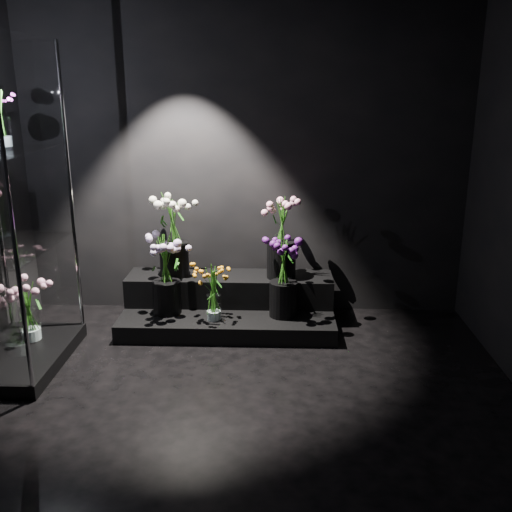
{
  "coord_description": "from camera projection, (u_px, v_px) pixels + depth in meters",
  "views": [
    {
      "loc": [
        0.29,
        -3.12,
        2.05
      ],
      "look_at": [
        0.13,
        1.2,
        0.76
      ],
      "focal_mm": 40.0,
      "sensor_mm": 36.0,
      "label": 1
    }
  ],
  "objects": [
    {
      "name": "wall_back",
      "position": [
        245.0,
        162.0,
        5.1
      ],
      "size": [
        4.0,
        0.0,
        4.0
      ],
      "primitive_type": "plane",
      "rotation": [
        1.57,
        0.0,
        0.0
      ],
      "color": "black",
      "rests_on": "floor"
    },
    {
      "name": "display_case",
      "position": [
        3.0,
        212.0,
        4.05
      ],
      "size": [
        0.65,
        1.08,
        2.38
      ],
      "color": "black",
      "rests_on": "floor"
    },
    {
      "name": "bouquet_lilac",
      "position": [
        166.0,
        269.0,
        4.86
      ],
      "size": [
        0.39,
        0.39,
        0.68
      ],
      "rotation": [
        0.0,
        0.0,
        0.03
      ],
      "color": "black",
      "rests_on": "display_riser"
    },
    {
      "name": "bouquet_case_base_pink",
      "position": [
        28.0,
        309.0,
        4.47
      ],
      "size": [
        0.37,
        0.37,
        0.49
      ],
      "rotation": [
        0.0,
        0.0,
        -0.12
      ],
      "color": "white",
      "rests_on": "display_case"
    },
    {
      "name": "display_riser",
      "position": [
        229.0,
        305.0,
        5.11
      ],
      "size": [
        1.85,
        0.82,
        0.41
      ],
      "color": "black",
      "rests_on": "floor"
    },
    {
      "name": "wall_front",
      "position": [
        146.0,
        389.0,
        1.27
      ],
      "size": [
        4.0,
        0.0,
        4.0
      ],
      "primitive_type": "plane",
      "rotation": [
        -1.57,
        0.0,
        0.0
      ],
      "color": "black",
      "rests_on": "floor"
    },
    {
      "name": "bouquet_orange_bells",
      "position": [
        213.0,
        291.0,
        4.75
      ],
      "size": [
        0.31,
        0.31,
        0.48
      ],
      "rotation": [
        0.0,
        0.0,
        -0.11
      ],
      "color": "white",
      "rests_on": "display_riser"
    },
    {
      "name": "bouquet_purple",
      "position": [
        284.0,
        274.0,
        4.8
      ],
      "size": [
        0.39,
        0.39,
        0.68
      ],
      "rotation": [
        0.0,
        0.0,
        -0.25
      ],
      "color": "black",
      "rests_on": "display_riser"
    },
    {
      "name": "bouquet_case_magenta",
      "position": [
        1.0,
        117.0,
        4.04
      ],
      "size": [
        0.23,
        0.23,
        0.4
      ],
      "rotation": [
        0.0,
        0.0,
        -0.02
      ],
      "color": "white",
      "rests_on": "display_case"
    },
    {
      "name": "floor",
      "position": [
        229.0,
        425.0,
        3.59
      ],
      "size": [
        4.0,
        4.0,
        0.0
      ],
      "primitive_type": "plane",
      "color": "black",
      "rests_on": "ground"
    },
    {
      "name": "bouquet_cream_roses",
      "position": [
        173.0,
        229.0,
        5.02
      ],
      "size": [
        0.48,
        0.48,
        0.76
      ],
      "rotation": [
        0.0,
        0.0,
        0.37
      ],
      "color": "black",
      "rests_on": "display_riser"
    },
    {
      "name": "bouquet_pink_roses",
      "position": [
        282.0,
        233.0,
        4.97
      ],
      "size": [
        0.42,
        0.42,
        0.72
      ],
      "rotation": [
        0.0,
        0.0,
        -0.19
      ],
      "color": "black",
      "rests_on": "display_riser"
    }
  ]
}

